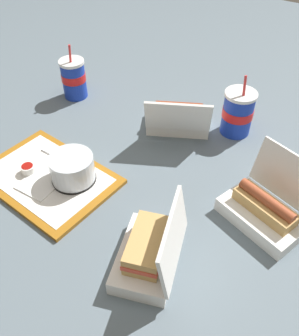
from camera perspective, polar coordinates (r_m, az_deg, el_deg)
ground_plane at (r=1.07m, az=0.79°, el=-1.37°), size 3.20×3.20×0.00m
food_tray at (r=1.09m, az=-15.28°, el=-1.47°), size 0.40×0.30×0.01m
cake_container at (r=1.04m, az=-11.66°, el=-0.18°), size 0.12×0.12×0.08m
ketchup_cup at (r=1.11m, az=-18.04°, el=-0.11°), size 0.04×0.04×0.02m
napkin_stack at (r=1.07m, az=-16.35°, el=-2.25°), size 0.10×0.10×0.00m
plastic_fork at (r=1.15m, az=-14.09°, el=1.86°), size 0.11×0.02×0.00m
clamshell_hotdog_front at (r=0.98m, az=17.41°, el=-5.83°), size 0.25×0.22×0.16m
clamshell_sandwich_back at (r=0.85m, az=0.13°, el=-12.56°), size 0.19×0.23×0.17m
clamshell_hotdog_left at (r=1.22m, az=4.40°, el=7.58°), size 0.25×0.24×0.16m
soda_cup_center at (r=1.22m, az=13.29°, el=8.23°), size 0.10×0.10×0.21m
soda_cup_front at (r=1.39m, az=-11.47°, el=13.26°), size 0.09×0.09×0.20m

